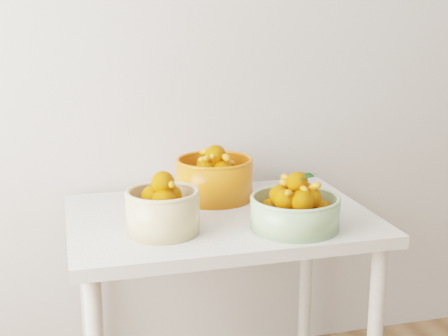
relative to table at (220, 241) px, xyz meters
The scene contains 4 objects.
table is the anchor object (origin of this frame).
bowl_cream 0.30m from the table, 149.44° to the right, with size 0.25×0.25×0.19m.
bowl_green 0.31m from the table, 44.87° to the right, with size 0.35×0.35×0.18m.
bowl_orange 0.25m from the table, 81.51° to the left, with size 0.30×0.30×0.20m.
Camera 1 is at (-0.87, -0.31, 1.42)m, focal length 50.00 mm.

